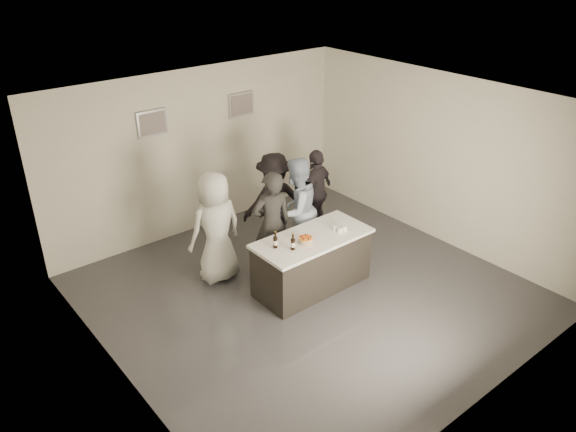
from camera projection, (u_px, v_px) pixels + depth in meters
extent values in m
plane|color=#3D3D42|center=(308.00, 293.00, 8.76)|extent=(6.00, 6.00, 0.00)
plane|color=white|center=(312.00, 104.00, 7.40)|extent=(6.00, 6.00, 0.00)
cube|color=silver|center=(201.00, 151.00, 10.16)|extent=(6.00, 0.04, 3.00)
cube|color=silver|center=(494.00, 301.00, 6.00)|extent=(6.00, 0.04, 3.00)
cube|color=silver|center=(112.00, 279.00, 6.39)|extent=(0.04, 6.00, 3.00)
cube|color=silver|center=(439.00, 159.00, 9.77)|extent=(0.04, 6.00, 3.00)
cube|color=#B2B2B7|center=(152.00, 123.00, 9.31)|extent=(0.54, 0.04, 0.44)
cube|color=#B2B2B7|center=(241.00, 104.00, 10.33)|extent=(0.54, 0.04, 0.44)
cube|color=white|center=(312.00, 262.00, 8.72)|extent=(1.86, 0.86, 0.90)
cylinder|color=orange|center=(306.00, 240.00, 8.34)|extent=(0.21, 0.21, 0.07)
cylinder|color=black|center=(275.00, 240.00, 8.17)|extent=(0.07, 0.07, 0.26)
cylinder|color=black|center=(293.00, 242.00, 8.11)|extent=(0.07, 0.07, 0.26)
cube|color=orange|center=(340.00, 228.00, 8.69)|extent=(0.19, 0.19, 0.08)
cube|color=pink|center=(309.00, 250.00, 8.16)|extent=(0.24, 0.08, 0.01)
imported|color=black|center=(272.00, 224.00, 8.88)|extent=(0.74, 0.59, 1.79)
imported|color=#99ABC8|center=(296.00, 210.00, 9.32)|extent=(0.99, 0.83, 1.82)
imported|color=silver|center=(216.00, 228.00, 8.75)|extent=(0.90, 0.60, 1.83)
imported|color=#2F2931|center=(316.00, 192.00, 10.20)|extent=(1.03, 0.69, 1.62)
imported|color=black|center=(274.00, 201.00, 9.75)|extent=(1.26, 0.95, 1.73)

